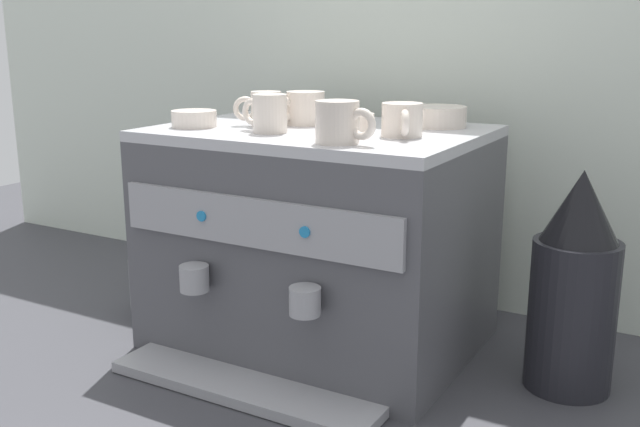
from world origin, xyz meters
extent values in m
plane|color=#38383D|center=(0.00, 0.00, 0.00)|extent=(4.00, 4.00, 0.00)
cube|color=silver|center=(0.00, 0.37, 0.58)|extent=(2.80, 0.03, 1.16)
cube|color=#4C4C51|center=(0.00, 0.00, 0.22)|extent=(0.64, 0.47, 0.44)
cube|color=#B7B7BC|center=(0.00, 0.00, 0.45)|extent=(0.64, 0.47, 0.02)
cube|color=#939399|center=(0.00, -0.24, 0.32)|extent=(0.59, 0.01, 0.09)
cylinder|color=#1E7AB7|center=(-0.11, -0.25, 0.32)|extent=(0.02, 0.01, 0.02)
cylinder|color=#1E7AB7|center=(0.11, -0.25, 0.32)|extent=(0.02, 0.01, 0.02)
cube|color=#939399|center=(0.00, -0.29, 0.01)|extent=(0.54, 0.12, 0.02)
cylinder|color=#939399|center=(-0.12, -0.27, 0.20)|extent=(0.06, 0.06, 0.05)
cylinder|color=#939399|center=(0.12, -0.27, 0.20)|extent=(0.06, 0.06, 0.05)
cylinder|color=beige|center=(0.19, -0.03, 0.49)|extent=(0.08, 0.08, 0.06)
torus|color=beige|center=(0.22, -0.07, 0.49)|extent=(0.04, 0.05, 0.05)
cylinder|color=beige|center=(-0.05, 0.03, 0.49)|extent=(0.08, 0.08, 0.07)
torus|color=beige|center=(-0.08, -0.01, 0.49)|extent=(0.04, 0.05, 0.05)
cylinder|color=beige|center=(-0.11, -0.02, 0.50)|extent=(0.06, 0.06, 0.07)
torus|color=beige|center=(-0.15, -0.05, 0.50)|extent=(0.05, 0.03, 0.05)
cylinder|color=beige|center=(-0.05, -0.11, 0.50)|extent=(0.07, 0.07, 0.07)
torus|color=beige|center=(-0.09, -0.10, 0.50)|extent=(0.05, 0.02, 0.05)
cylinder|color=beige|center=(0.13, -0.17, 0.50)|extent=(0.08, 0.08, 0.07)
torus|color=beige|center=(0.18, -0.17, 0.50)|extent=(0.06, 0.02, 0.06)
cylinder|color=beige|center=(-0.23, -0.11, 0.48)|extent=(0.09, 0.09, 0.03)
cylinder|color=beige|center=(-0.23, -0.11, 0.46)|extent=(0.05, 0.05, 0.01)
cylinder|color=beige|center=(0.09, -0.04, 0.48)|extent=(0.10, 0.10, 0.04)
cylinder|color=beige|center=(0.09, -0.04, 0.46)|extent=(0.06, 0.06, 0.01)
cylinder|color=beige|center=(0.20, 0.14, 0.48)|extent=(0.12, 0.12, 0.04)
cylinder|color=beige|center=(0.20, 0.14, 0.46)|extent=(0.06, 0.06, 0.01)
cylinder|color=beige|center=(-0.17, 0.14, 0.48)|extent=(0.13, 0.13, 0.03)
cylinder|color=beige|center=(-0.17, 0.14, 0.46)|extent=(0.07, 0.07, 0.01)
cylinder|color=black|center=(0.51, 0.04, 0.14)|extent=(0.16, 0.16, 0.28)
cone|color=black|center=(0.51, 0.04, 0.35)|extent=(0.14, 0.14, 0.13)
cylinder|color=#B7B7BC|center=(-0.45, -0.04, 0.06)|extent=(0.10, 0.10, 0.12)
camera|label=1|loc=(0.73, -1.29, 0.65)|focal=41.10mm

